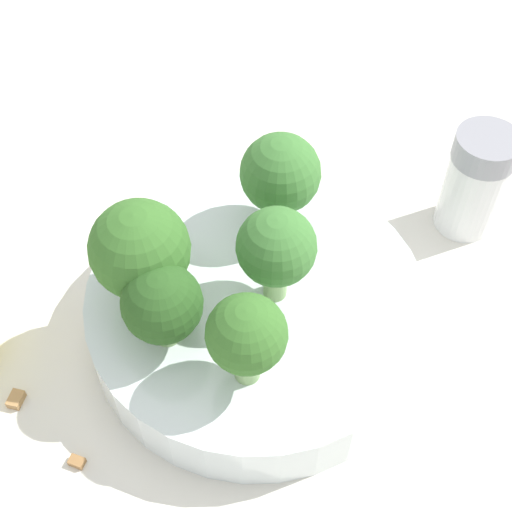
{
  "coord_description": "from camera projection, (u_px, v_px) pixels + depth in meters",
  "views": [
    {
      "loc": [
        -0.17,
        -0.13,
        0.34
      ],
      "look_at": [
        0.0,
        0.0,
        0.06
      ],
      "focal_mm": 50.0,
      "sensor_mm": 36.0,
      "label": 1
    }
  ],
  "objects": [
    {
      "name": "broccoli_floret_1",
      "position": [
        162.0,
        305.0,
        0.34
      ],
      "size": [
        0.04,
        0.04,
        0.05
      ],
      "color": "#8EB770",
      "rests_on": "bowl"
    },
    {
      "name": "broccoli_floret_4",
      "position": [
        140.0,
        252.0,
        0.35
      ],
      "size": [
        0.05,
        0.05,
        0.06
      ],
      "color": "#8EB770",
      "rests_on": "bowl"
    },
    {
      "name": "broccoli_floret_3",
      "position": [
        247.0,
        336.0,
        0.32
      ],
      "size": [
        0.04,
        0.04,
        0.06
      ],
      "color": "#8EB770",
      "rests_on": "bowl"
    },
    {
      "name": "ground_plane",
      "position": [
        256.0,
        327.0,
        0.4
      ],
      "size": [
        3.0,
        3.0,
        0.0
      ],
      "primitive_type": "plane",
      "color": "silver"
    },
    {
      "name": "bowl",
      "position": [
        256.0,
        311.0,
        0.39
      ],
      "size": [
        0.18,
        0.18,
        0.03
      ],
      "primitive_type": "cylinder",
      "color": "silver",
      "rests_on": "ground_plane"
    },
    {
      "name": "broccoli_floret_2",
      "position": [
        280.0,
        175.0,
        0.38
      ],
      "size": [
        0.04,
        0.04,
        0.06
      ],
      "color": "#7A9E5B",
      "rests_on": "bowl"
    },
    {
      "name": "pepper_shaker",
      "position": [
        475.0,
        182.0,
        0.42
      ],
      "size": [
        0.04,
        0.04,
        0.07
      ],
      "color": "silver",
      "rests_on": "ground_plane"
    },
    {
      "name": "almond_crumb_1",
      "position": [
        15.0,
        397.0,
        0.37
      ],
      "size": [
        0.01,
        0.01,
        0.01
      ],
      "primitive_type": "cube",
      "rotation": [
        0.0,
        0.0,
        0.41
      ],
      "color": "#AD7F4C",
      "rests_on": "ground_plane"
    },
    {
      "name": "almond_crumb_2",
      "position": [
        76.0,
        460.0,
        0.35
      ],
      "size": [
        0.01,
        0.01,
        0.01
      ],
      "primitive_type": "cube",
      "rotation": [
        0.0,
        0.0,
        1.87
      ],
      "color": "olive",
      "rests_on": "ground_plane"
    },
    {
      "name": "broccoli_floret_0",
      "position": [
        276.0,
        249.0,
        0.35
      ],
      "size": [
        0.04,
        0.04,
        0.06
      ],
      "color": "#8EB770",
      "rests_on": "bowl"
    }
  ]
}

